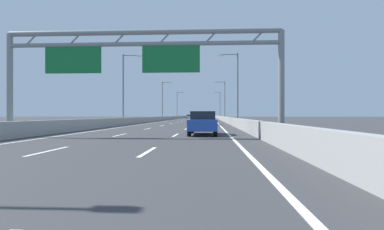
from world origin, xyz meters
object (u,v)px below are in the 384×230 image
at_px(streetlamp_left_mid, 125,85).
at_px(blue_car, 203,123).
at_px(silver_car, 189,116).
at_px(red_car, 207,119).
at_px(streetlamp_right_distant, 219,103).
at_px(streetlamp_right_mid, 236,84).
at_px(green_car, 208,116).
at_px(sign_gantry, 137,56).
at_px(streetlamp_right_far, 224,98).
at_px(streetlamp_left_distant, 178,103).
at_px(streetlamp_left_far, 163,98).

relative_size(streetlamp_left_mid, blue_car, 2.13).
bearing_deg(silver_car, streetlamp_left_mid, -93.16).
xyz_separation_m(red_car, blue_car, (-0.13, -20.06, 0.04)).
bearing_deg(streetlamp_right_distant, streetlamp_left_mid, -102.01).
bearing_deg(streetlamp_right_distant, streetlamp_right_mid, -90.00).
height_order(streetlamp_left_mid, streetlamp_right_mid, same).
xyz_separation_m(streetlamp_left_mid, green_car, (10.98, 65.28, -4.63)).
relative_size(streetlamp_left_mid, silver_car, 2.24).
relative_size(sign_gantry, blue_car, 3.71).
bearing_deg(streetlamp_right_mid, streetlamp_right_distant, 90.00).
relative_size(red_car, green_car, 0.97).
relative_size(streetlamp_right_mid, streetlamp_right_far, 1.00).
xyz_separation_m(sign_gantry, red_car, (3.96, 22.40, -4.07)).
bearing_deg(silver_car, streetlamp_left_distant, -156.73).
xyz_separation_m(streetlamp_left_mid, streetlamp_right_distant, (14.93, 70.21, 0.00)).
distance_m(streetlamp_left_mid, streetlamp_left_far, 35.10).
xyz_separation_m(sign_gantry, blue_car, (3.83, 2.34, -4.03)).
height_order(streetlamp_right_far, green_car, streetlamp_right_far).
xyz_separation_m(sign_gantry, green_car, (3.80, 88.70, -4.06)).
relative_size(streetlamp_right_mid, streetlamp_left_distant, 1.00).
height_order(streetlamp_left_mid, silver_car, streetlamp_left_mid).
xyz_separation_m(streetlamp_right_mid, streetlamp_left_far, (-14.93, 35.10, 0.00)).
distance_m(streetlamp_right_mid, blue_car, 21.92).
distance_m(streetlamp_left_mid, red_car, 12.11).
bearing_deg(streetlamp_left_far, sign_gantry, -83.00).
distance_m(sign_gantry, red_car, 23.11).
height_order(streetlamp_left_distant, green_car, streetlamp_left_distant).
distance_m(streetlamp_left_distant, green_car, 12.89).
bearing_deg(sign_gantry, streetlamp_right_mid, 71.69).
height_order(green_car, silver_car, green_car).
bearing_deg(streetlamp_left_mid, streetlamp_right_mid, 0.00).
xyz_separation_m(streetlamp_left_mid, silver_car, (3.96, 71.91, -4.67)).
distance_m(streetlamp_right_distant, green_car, 7.83).
xyz_separation_m(sign_gantry, streetlamp_left_mid, (-7.18, 23.41, 0.57)).
bearing_deg(streetlamp_right_distant, blue_car, -92.46).
xyz_separation_m(streetlamp_left_mid, red_car, (11.14, -1.02, -4.65)).
bearing_deg(streetlamp_left_mid, red_car, -5.22).
bearing_deg(sign_gantry, streetlamp_right_distant, 85.27).
distance_m(streetlamp_right_mid, red_car, 6.08).
height_order(red_car, green_car, green_car).
distance_m(red_car, blue_car, 20.06).
height_order(streetlamp_left_mid, streetlamp_left_distant, same).
distance_m(streetlamp_right_far, red_car, 36.62).
height_order(red_car, blue_car, blue_car).
xyz_separation_m(streetlamp_left_far, streetlamp_right_far, (14.93, 0.00, 0.00)).
height_order(sign_gantry, streetlamp_left_distant, streetlamp_left_distant).
bearing_deg(streetlamp_left_distant, streetlamp_left_far, -90.00).
xyz_separation_m(streetlamp_right_mid, streetlamp_right_distant, (0.00, 70.21, 0.00)).
xyz_separation_m(streetlamp_right_far, green_car, (-3.95, 30.18, -4.63)).
relative_size(red_car, silver_car, 1.02).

